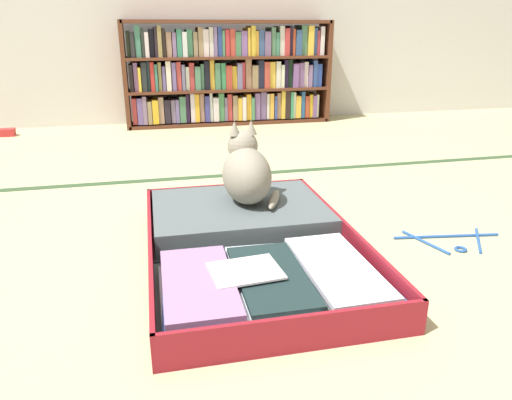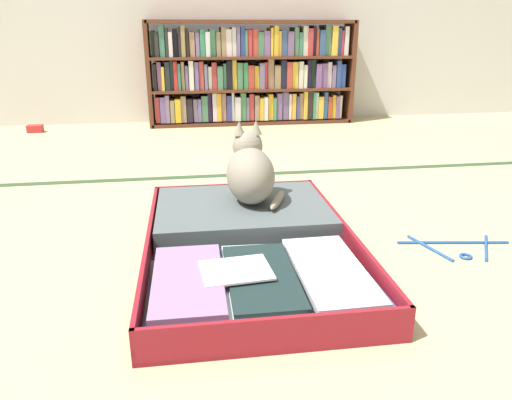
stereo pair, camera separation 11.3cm
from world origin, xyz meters
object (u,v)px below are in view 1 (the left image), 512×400
(clothes_hanger, at_px, (451,240))
(small_red_pouch, at_px, (7,132))
(open_suitcase, at_px, (248,240))
(bookshelf, at_px, (228,75))
(black_cat, at_px, (246,172))

(clothes_hanger, relative_size, small_red_pouch, 3.77)
(open_suitcase, relative_size, small_red_pouch, 9.85)
(bookshelf, distance_m, black_cat, 2.03)
(open_suitcase, bearing_deg, small_red_pouch, 120.17)
(black_cat, height_order, clothes_hanger, black_cat)
(clothes_hanger, bearing_deg, open_suitcase, 173.14)
(black_cat, distance_m, clothes_hanger, 0.75)
(bookshelf, xyz_separation_m, small_red_pouch, (-1.55, -0.12, -0.34))
(bookshelf, height_order, open_suitcase, bookshelf)
(black_cat, xyz_separation_m, small_red_pouch, (-1.27, 1.88, -0.18))
(bookshelf, bearing_deg, clothes_hanger, -80.82)
(clothes_hanger, bearing_deg, black_cat, 154.98)
(bookshelf, relative_size, black_cat, 5.28)
(black_cat, bearing_deg, bookshelf, 81.89)
(open_suitcase, distance_m, small_red_pouch, 2.44)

